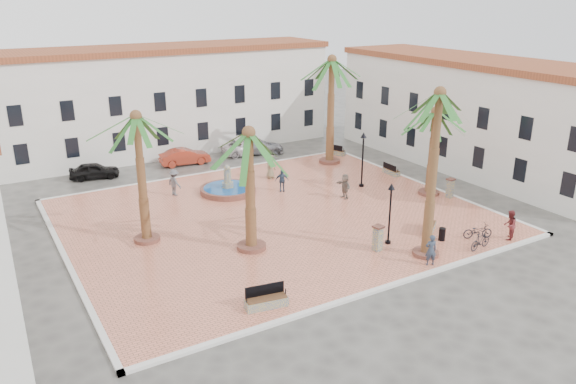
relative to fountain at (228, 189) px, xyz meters
name	(u,v)px	position (x,y,z in m)	size (l,w,h in m)	color
ground	(275,218)	(0.73, -5.70, -0.43)	(120.00, 120.00, 0.00)	#56544F
plaza	(275,216)	(0.73, -5.70, -0.36)	(26.00, 22.00, 0.15)	#E37E5F
kerb_n	(209,173)	(0.73, 5.30, -0.35)	(26.30, 0.30, 0.16)	silver
kerb_s	(383,288)	(0.73, -16.70, -0.35)	(26.30, 0.30, 0.16)	silver
kerb_e	(422,184)	(13.73, -5.70, -0.35)	(0.30, 22.30, 0.16)	silver
kerb_w	(67,262)	(-12.27, -5.70, -0.35)	(0.30, 22.30, 0.16)	silver
building_north	(168,99)	(0.73, 14.30, 4.33)	(30.40, 7.40, 9.50)	white
building_east	(473,113)	(20.73, -3.70, 4.08)	(7.40, 26.40, 9.00)	white
fountain	(228,189)	(0.00, 0.00, 0.00)	(4.03, 4.03, 2.08)	brown
palm_nw	(137,131)	(-7.69, -5.32, 6.33)	(4.90, 4.90, 7.78)	brown
palm_sw	(249,148)	(-2.88, -9.40, 5.63)	(5.45, 5.45, 7.15)	brown
palm_s	(438,110)	(5.10, -15.07, 7.86)	(4.74, 4.74, 9.36)	brown
palm_e	(435,122)	(12.40, -7.73, 5.01)	(4.92, 4.92, 6.41)	brown
palm_ne	(332,72)	(10.74, 2.55, 7.44)	(5.81, 5.81, 9.10)	brown
bench_s	(266,301)	(-5.18, -15.41, 0.02)	(2.08, 0.93, 1.06)	gray
bench_se	(429,228)	(7.55, -12.80, -0.02)	(1.75, 1.51, 0.94)	gray
bench_e	(391,171)	(13.12, -2.73, -0.03)	(0.57, 1.69, 0.88)	gray
bench_ne	(335,152)	(12.66, 4.37, -0.02)	(1.17, 1.87, 0.94)	gray
lamppost_s	(390,203)	(4.29, -12.84, 2.22)	(0.40, 0.40, 3.69)	black
lamppost_e	(363,150)	(9.23, -3.90, 2.55)	(0.45, 0.45, 4.18)	black
bollard_se	(378,238)	(3.13, -13.26, 0.50)	(0.62, 0.62, 1.51)	gray
bollard_n	(250,159)	(4.20, 4.70, 0.48)	(0.65, 0.65, 1.48)	gray
bollard_e	(450,188)	(13.13, -9.03, 0.45)	(0.56, 0.56, 1.41)	gray
litter_bin	(442,234)	(7.30, -14.11, 0.10)	(0.39, 0.39, 0.77)	black
cyclist_a	(431,250)	(4.42, -16.10, 0.59)	(0.64, 0.42, 1.74)	#2D3648
bicycle_a	(478,231)	(9.32, -14.96, 0.18)	(0.61, 1.76, 0.93)	black
cyclist_b	(510,225)	(10.80, -15.99, 0.62)	(0.88, 0.68, 1.81)	maroon
bicycle_b	(480,241)	(8.27, -16.10, 0.23)	(0.48, 1.70, 1.02)	black
pedestrian_fountain_a	(270,167)	(4.28, 1.31, 0.68)	(0.94, 0.61, 1.92)	#7A6C4F
pedestrian_fountain_b	(282,180)	(3.52, -1.78, 0.54)	(0.97, 0.40, 1.65)	#354861
pedestrian_north	(174,183)	(-3.54, 1.39, 0.67)	(1.23, 0.71, 1.91)	#57585D
pedestrian_east	(345,186)	(6.63, -5.31, 0.60)	(1.64, 0.52, 1.77)	#716358
car_black	(94,171)	(-7.55, 8.77, 0.21)	(1.53, 3.80, 1.30)	black
car_red	(185,157)	(0.01, 8.76, 0.27)	(1.49, 4.26, 1.41)	#A4321F
car_silver	(258,146)	(7.02, 8.63, 0.25)	(1.91, 4.69, 1.36)	#999BA1
car_white	(247,147)	(6.11, 9.08, 0.21)	(2.14, 4.65, 1.29)	white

